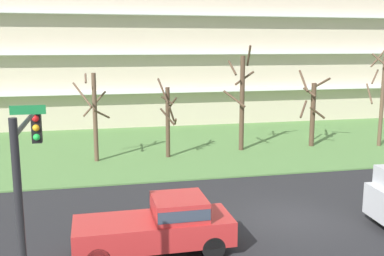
{
  "coord_description": "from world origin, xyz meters",
  "views": [
    {
      "loc": [
        -7.77,
        -16.55,
        7.09
      ],
      "look_at": [
        -2.82,
        6.0,
        2.84
      ],
      "focal_mm": 42.27,
      "sensor_mm": 36.0,
      "label": 1
    }
  ],
  "objects_px": {
    "pickup_red_center_left": "(160,225)",
    "tree_far_left": "(94,115)",
    "tree_right": "(312,110)",
    "traffic_signal_mast": "(28,180)",
    "tree_left": "(168,119)",
    "tree_far_right": "(382,96)",
    "tree_center": "(242,99)"
  },
  "relations": [
    {
      "from": "tree_far_left",
      "to": "tree_right",
      "type": "bearing_deg",
      "value": 4.2
    },
    {
      "from": "tree_far_left",
      "to": "tree_far_right",
      "type": "xyz_separation_m",
      "value": [
        19.58,
        0.12,
        0.66
      ]
    },
    {
      "from": "tree_far_left",
      "to": "pickup_red_center_left",
      "type": "height_order",
      "value": "tree_far_left"
    },
    {
      "from": "tree_right",
      "to": "tree_center",
      "type": "bearing_deg",
      "value": -178.45
    },
    {
      "from": "tree_far_right",
      "to": "traffic_signal_mast",
      "type": "height_order",
      "value": "tree_far_right"
    },
    {
      "from": "tree_far_left",
      "to": "tree_left",
      "type": "bearing_deg",
      "value": 0.49
    },
    {
      "from": "tree_left",
      "to": "pickup_red_center_left",
      "type": "xyz_separation_m",
      "value": [
        -2.44,
        -13.03,
        -1.49
      ]
    },
    {
      "from": "pickup_red_center_left",
      "to": "tree_far_left",
      "type": "bearing_deg",
      "value": 98.76
    },
    {
      "from": "tree_left",
      "to": "tree_center",
      "type": "distance_m",
      "value": 5.3
    },
    {
      "from": "tree_left",
      "to": "traffic_signal_mast",
      "type": "xyz_separation_m",
      "value": [
        -6.2,
        -16.17,
        1.29
      ]
    },
    {
      "from": "tree_right",
      "to": "traffic_signal_mast",
      "type": "distance_m",
      "value": 23.9
    },
    {
      "from": "tree_right",
      "to": "traffic_signal_mast",
      "type": "height_order",
      "value": "traffic_signal_mast"
    },
    {
      "from": "tree_center",
      "to": "pickup_red_center_left",
      "type": "xyz_separation_m",
      "value": [
        -7.56,
        -13.95,
        -2.51
      ]
    },
    {
      "from": "tree_right",
      "to": "pickup_red_center_left",
      "type": "distance_m",
      "value": 19.09
    },
    {
      "from": "tree_far_right",
      "to": "tree_left",
      "type": "bearing_deg",
      "value": -179.7
    },
    {
      "from": "tree_far_left",
      "to": "tree_center",
      "type": "distance_m",
      "value": 9.69
    },
    {
      "from": "tree_far_left",
      "to": "tree_far_right",
      "type": "bearing_deg",
      "value": 0.35
    },
    {
      "from": "tree_far_right",
      "to": "tree_far_left",
      "type": "bearing_deg",
      "value": -179.65
    },
    {
      "from": "tree_far_left",
      "to": "traffic_signal_mast",
      "type": "bearing_deg",
      "value": -95.97
    },
    {
      "from": "tree_far_left",
      "to": "pickup_red_center_left",
      "type": "bearing_deg",
      "value": -80.93
    },
    {
      "from": "tree_center",
      "to": "tree_far_right",
      "type": "height_order",
      "value": "tree_far_right"
    },
    {
      "from": "traffic_signal_mast",
      "to": "pickup_red_center_left",
      "type": "bearing_deg",
      "value": 39.79
    },
    {
      "from": "tree_far_left",
      "to": "tree_left",
      "type": "xyz_separation_m",
      "value": [
        4.51,
        0.04,
        -0.45
      ]
    },
    {
      "from": "tree_far_right",
      "to": "tree_right",
      "type": "bearing_deg",
      "value": 168.36
    },
    {
      "from": "tree_far_left",
      "to": "tree_right",
      "type": "distance_m",
      "value": 14.9
    },
    {
      "from": "tree_left",
      "to": "traffic_signal_mast",
      "type": "relative_size",
      "value": 0.91
    },
    {
      "from": "tree_right",
      "to": "tree_far_right",
      "type": "distance_m",
      "value": 4.92
    },
    {
      "from": "tree_far_left",
      "to": "traffic_signal_mast",
      "type": "height_order",
      "value": "traffic_signal_mast"
    },
    {
      "from": "pickup_red_center_left",
      "to": "tree_far_right",
      "type": "bearing_deg",
      "value": 36.53
    },
    {
      "from": "tree_far_left",
      "to": "pickup_red_center_left",
      "type": "distance_m",
      "value": 13.3
    },
    {
      "from": "tree_left",
      "to": "tree_right",
      "type": "distance_m",
      "value": 10.4
    },
    {
      "from": "tree_right",
      "to": "tree_far_right",
      "type": "height_order",
      "value": "tree_far_right"
    }
  ]
}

